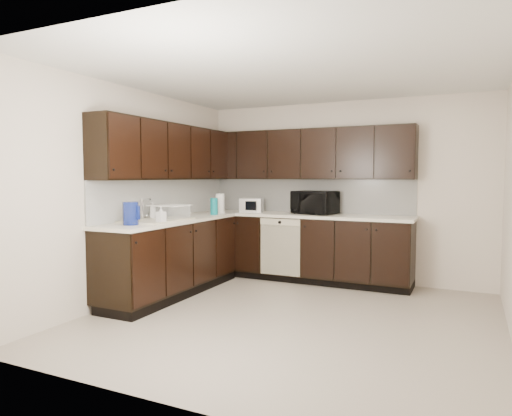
{
  "coord_description": "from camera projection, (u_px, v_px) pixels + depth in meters",
  "views": [
    {
      "loc": [
        1.63,
        -4.31,
        1.46
      ],
      "look_at": [
        -0.68,
        0.6,
        1.08
      ],
      "focal_mm": 32.0,
      "sensor_mm": 36.0,
      "label": 1
    }
  ],
  "objects": [
    {
      "name": "floor",
      "position": [
        291.0,
        319.0,
        4.69
      ],
      "size": [
        4.0,
        4.0,
        0.0
      ],
      "primitive_type": "plane",
      "color": "#AC9F8E",
      "rests_on": "ground"
    },
    {
      "name": "ceiling",
      "position": [
        293.0,
        71.0,
        4.51
      ],
      "size": [
        4.0,
        4.0,
        0.0
      ],
      "primitive_type": "plane",
      "rotation": [
        3.14,
        0.0,
        0.0
      ],
      "color": "white",
      "rests_on": "wall_back"
    },
    {
      "name": "wall_back",
      "position": [
        342.0,
        191.0,
        6.41
      ],
      "size": [
        4.0,
        0.02,
        2.5
      ],
      "primitive_type": "cube",
      "color": "beige",
      "rests_on": "floor"
    },
    {
      "name": "wall_left",
      "position": [
        135.0,
        194.0,
        5.45
      ],
      "size": [
        0.02,
        4.0,
        2.5
      ],
      "primitive_type": "cube",
      "color": "beige",
      "rests_on": "floor"
    },
    {
      "name": "wall_front",
      "position": [
        176.0,
        211.0,
        2.8
      ],
      "size": [
        4.0,
        0.02,
        2.5
      ],
      "primitive_type": "cube",
      "color": "beige",
      "rests_on": "floor"
    },
    {
      "name": "lower_cabinets",
      "position": [
        250.0,
        255.0,
        6.09
      ],
      "size": [
        3.0,
        2.8,
        0.9
      ],
      "color": "black",
      "rests_on": "floor"
    },
    {
      "name": "countertop",
      "position": [
        250.0,
        217.0,
        6.05
      ],
      "size": [
        3.03,
        2.83,
        0.04
      ],
      "color": "silver",
      "rests_on": "lower_cabinets"
    },
    {
      "name": "backsplash",
      "position": [
        243.0,
        197.0,
        6.31
      ],
      "size": [
        3.0,
        2.8,
        0.48
      ],
      "color": "white",
      "rests_on": "countertop"
    },
    {
      "name": "upper_cabinets",
      "position": [
        247.0,
        153.0,
        6.12
      ],
      "size": [
        3.0,
        2.8,
        0.7
      ],
      "color": "black",
      "rests_on": "wall_back"
    },
    {
      "name": "dishwasher",
      "position": [
        280.0,
        243.0,
        6.22
      ],
      "size": [
        0.58,
        0.04,
        0.78
      ],
      "color": "beige",
      "rests_on": "lower_cabinets"
    },
    {
      "name": "sink",
      "position": [
        157.0,
        226.0,
        5.33
      ],
      "size": [
        0.54,
        0.82,
        0.42
      ],
      "color": "beige",
      "rests_on": "countertop"
    },
    {
      "name": "microwave",
      "position": [
        315.0,
        203.0,
        6.31
      ],
      "size": [
        0.65,
        0.5,
        0.32
      ],
      "primitive_type": "imported",
      "rotation": [
        0.0,
        0.0,
        -0.22
      ],
      "color": "black",
      "rests_on": "countertop"
    },
    {
      "name": "soap_bottle_a",
      "position": [
        161.0,
        215.0,
        5.07
      ],
      "size": [
        0.1,
        0.1,
        0.19
      ],
      "primitive_type": "imported",
      "rotation": [
        0.0,
        0.0,
        -0.13
      ],
      "color": "gray",
      "rests_on": "countertop"
    },
    {
      "name": "soap_bottle_b",
      "position": [
        153.0,
        211.0,
        5.5
      ],
      "size": [
        0.1,
        0.1,
        0.21
      ],
      "primitive_type": "imported",
      "rotation": [
        0.0,
        0.0,
        -0.29
      ],
      "color": "gray",
      "rests_on": "countertop"
    },
    {
      "name": "toaster_oven",
      "position": [
        252.0,
        205.0,
        6.66
      ],
      "size": [
        0.37,
        0.3,
        0.2
      ],
      "primitive_type": "cube",
      "rotation": [
        0.0,
        0.0,
        0.23
      ],
      "color": "#B6B6B8",
      "rests_on": "countertop"
    },
    {
      "name": "storage_bin",
      "position": [
        170.0,
        212.0,
        5.58
      ],
      "size": [
        0.51,
        0.44,
        0.17
      ],
      "primitive_type": "cube",
      "rotation": [
        0.0,
        0.0,
        -0.35
      ],
      "color": "silver",
      "rests_on": "countertop"
    },
    {
      "name": "blue_pitcher",
      "position": [
        131.0,
        213.0,
        4.89
      ],
      "size": [
        0.17,
        0.17,
        0.25
      ],
      "primitive_type": "cylinder",
      "rotation": [
        0.0,
        0.0,
        -0.03
      ],
      "color": "navy",
      "rests_on": "countertop"
    },
    {
      "name": "teal_tumbler",
      "position": [
        214.0,
        206.0,
        6.21
      ],
      "size": [
        0.1,
        0.1,
        0.23
      ],
      "primitive_type": "cylinder",
      "rotation": [
        0.0,
        0.0,
        0.02
      ],
      "color": "#0C818B",
      "rests_on": "countertop"
    },
    {
      "name": "paper_towel_roll",
      "position": [
        220.0,
        203.0,
        6.52
      ],
      "size": [
        0.15,
        0.15,
        0.27
      ],
      "primitive_type": "cylinder",
      "rotation": [
        0.0,
        0.0,
        -0.21
      ],
      "color": "white",
      "rests_on": "countertop"
    }
  ]
}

